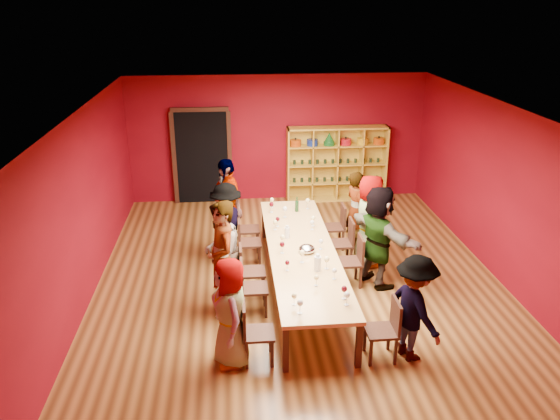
% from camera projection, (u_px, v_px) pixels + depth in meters
% --- Properties ---
extents(room_shell, '(7.10, 9.10, 3.04)m').
position_uv_depth(room_shell, '(302.00, 207.00, 8.79)').
color(room_shell, brown).
rests_on(room_shell, ground).
extents(tasting_table, '(1.10, 4.50, 0.75)m').
position_uv_depth(tasting_table, '(302.00, 251.00, 9.08)').
color(tasting_table, tan).
rests_on(tasting_table, ground).
extents(doorway, '(1.40, 0.17, 2.30)m').
position_uv_depth(doorway, '(202.00, 156.00, 12.88)').
color(doorway, black).
rests_on(doorway, ground).
extents(shelving_unit, '(2.40, 0.40, 1.80)m').
position_uv_depth(shelving_unit, '(336.00, 160.00, 13.10)').
color(shelving_unit, gold).
rests_on(shelving_unit, ground).
extents(chair_person_left_0, '(0.42, 0.42, 0.89)m').
position_uv_depth(chair_person_left_0, '(253.00, 330.00, 7.32)').
color(chair_person_left_0, black).
rests_on(chair_person_left_0, ground).
extents(person_left_0, '(0.57, 0.83, 1.55)m').
position_uv_depth(person_left_0, '(230.00, 313.00, 7.19)').
color(person_left_0, silver).
rests_on(person_left_0, ground).
extents(chair_person_left_1, '(0.42, 0.42, 0.89)m').
position_uv_depth(chair_person_left_1, '(249.00, 285.00, 8.45)').
color(chair_person_left_1, black).
rests_on(chair_person_left_1, ground).
extents(person_left_1, '(0.67, 0.80, 1.88)m').
position_uv_depth(person_left_1, '(222.00, 260.00, 8.25)').
color(person_left_1, '#15193A').
rests_on(person_left_1, ground).
extents(chair_person_left_2, '(0.42, 0.42, 0.89)m').
position_uv_depth(chair_person_left_2, '(248.00, 268.00, 8.95)').
color(chair_person_left_2, black).
rests_on(chair_person_left_2, ground).
extents(person_left_2, '(0.63, 0.89, 1.66)m').
position_uv_depth(person_left_2, '(221.00, 251.00, 8.79)').
color(person_left_2, '#121734').
rests_on(person_left_2, ground).
extents(chair_person_left_3, '(0.42, 0.42, 0.89)m').
position_uv_depth(chair_person_left_3, '(245.00, 240.00, 10.00)').
color(chair_person_left_3, black).
rests_on(chair_person_left_3, ground).
extents(person_left_3, '(0.79, 1.11, 1.59)m').
position_uv_depth(person_left_3, '(227.00, 225.00, 9.86)').
color(person_left_3, '#5F86C4').
rests_on(person_left_3, ground).
extents(chair_person_left_4, '(0.42, 0.42, 0.89)m').
position_uv_depth(chair_person_left_4, '(244.00, 226.00, 10.57)').
color(chair_person_left_4, black).
rests_on(chair_person_left_4, ground).
extents(person_left_4, '(0.91, 1.20, 1.87)m').
position_uv_depth(person_left_4, '(227.00, 206.00, 10.39)').
color(person_left_4, '#5681B1').
rests_on(person_left_4, ground).
extents(chair_person_right_0, '(0.42, 0.42, 0.89)m').
position_uv_depth(chair_person_right_0, '(387.00, 327.00, 7.39)').
color(chair_person_right_0, black).
rests_on(chair_person_right_0, ground).
extents(person_right_0, '(0.71, 1.07, 1.53)m').
position_uv_depth(person_right_0, '(415.00, 308.00, 7.32)').
color(person_right_0, white).
rests_on(person_right_0, ground).
extents(chair_person_right_2, '(0.42, 0.42, 0.89)m').
position_uv_depth(chair_person_right_2, '(354.00, 258.00, 9.30)').
color(chair_person_right_2, black).
rests_on(chair_person_right_2, ground).
extents(person_right_2, '(1.13, 1.70, 1.78)m').
position_uv_depth(person_right_2, '(378.00, 236.00, 9.19)').
color(person_right_2, '#141B37').
rests_on(person_right_2, ground).
extents(chair_person_right_3, '(0.42, 0.42, 0.89)m').
position_uv_depth(chair_person_right_3, '(345.00, 240.00, 9.98)').
color(chair_person_right_3, black).
rests_on(chair_person_right_3, ground).
extents(person_right_3, '(0.47, 0.85, 1.72)m').
position_uv_depth(person_right_3, '(369.00, 221.00, 9.88)').
color(person_right_3, '#5F8DC3').
rests_on(person_right_3, ground).
extents(chair_person_right_4, '(0.42, 0.42, 0.89)m').
position_uv_depth(chair_person_right_4, '(337.00, 224.00, 10.68)').
color(chair_person_right_4, black).
rests_on(chair_person_right_4, ground).
extents(person_right_4, '(0.56, 0.66, 1.56)m').
position_uv_depth(person_right_4, '(356.00, 210.00, 10.61)').
color(person_right_4, beige).
rests_on(person_right_4, ground).
extents(wine_glass_0, '(0.08, 0.08, 0.21)m').
position_uv_depth(wine_glass_0, '(300.00, 303.00, 7.17)').
color(wine_glass_0, white).
rests_on(wine_glass_0, tasting_table).
extents(wine_glass_1, '(0.08, 0.08, 0.21)m').
position_uv_depth(wine_glass_1, '(344.00, 289.00, 7.51)').
color(wine_glass_1, white).
rests_on(wine_glass_1, tasting_table).
extents(wine_glass_2, '(0.07, 0.07, 0.18)m').
position_uv_depth(wine_glass_2, '(294.00, 296.00, 7.38)').
color(wine_glass_2, white).
rests_on(wine_glass_2, tasting_table).
extents(wine_glass_3, '(0.07, 0.07, 0.18)m').
position_uv_depth(wine_glass_3, '(321.00, 242.00, 9.00)').
color(wine_glass_3, white).
rests_on(wine_glass_3, tasting_table).
extents(wine_glass_4, '(0.08, 0.08, 0.19)m').
position_uv_depth(wine_glass_4, '(275.00, 223.00, 9.74)').
color(wine_glass_4, white).
rests_on(wine_glass_4, tasting_table).
extents(wine_glass_5, '(0.08, 0.08, 0.21)m').
position_uv_depth(wine_glass_5, '(347.00, 295.00, 7.36)').
color(wine_glass_5, white).
rests_on(wine_glass_5, tasting_table).
extents(wine_glass_6, '(0.08, 0.08, 0.21)m').
position_uv_depth(wine_glass_6, '(282.00, 245.00, 8.85)').
color(wine_glass_6, white).
rests_on(wine_glass_6, tasting_table).
extents(wine_glass_7, '(0.07, 0.07, 0.18)m').
position_uv_depth(wine_glass_7, '(334.00, 271.00, 8.05)').
color(wine_glass_7, white).
rests_on(wine_glass_7, tasting_table).
extents(wine_glass_8, '(0.09, 0.09, 0.21)m').
position_uv_depth(wine_glass_8, '(271.00, 205.00, 10.52)').
color(wine_glass_8, white).
rests_on(wine_glass_8, tasting_table).
extents(wine_glass_9, '(0.07, 0.07, 0.18)m').
position_uv_depth(wine_glass_9, '(316.00, 278.00, 7.86)').
color(wine_glass_9, white).
rests_on(wine_glass_9, tasting_table).
extents(wine_glass_10, '(0.07, 0.07, 0.18)m').
position_uv_depth(wine_glass_10, '(287.00, 263.00, 8.30)').
color(wine_glass_10, white).
rests_on(wine_glass_10, tasting_table).
extents(wine_glass_11, '(0.09, 0.09, 0.21)m').
position_uv_depth(wine_glass_11, '(327.00, 260.00, 8.34)').
color(wine_glass_11, white).
rests_on(wine_glass_11, tasting_table).
extents(wine_glass_12, '(0.08, 0.08, 0.19)m').
position_uv_depth(wine_glass_12, '(278.00, 219.00, 9.88)').
color(wine_glass_12, white).
rests_on(wine_glass_12, tasting_table).
extents(wine_glass_13, '(0.09, 0.09, 0.22)m').
position_uv_depth(wine_glass_13, '(285.00, 209.00, 10.28)').
color(wine_glass_13, white).
rests_on(wine_glass_13, tasting_table).
extents(wine_glass_14, '(0.09, 0.09, 0.22)m').
position_uv_depth(wine_glass_14, '(308.00, 201.00, 10.69)').
color(wine_glass_14, white).
rests_on(wine_glass_14, tasting_table).
extents(wine_glass_15, '(0.08, 0.08, 0.20)m').
position_uv_depth(wine_glass_15, '(313.00, 219.00, 9.90)').
color(wine_glass_15, white).
rests_on(wine_glass_15, tasting_table).
extents(wine_glass_16, '(0.07, 0.07, 0.18)m').
position_uv_depth(wine_glass_16, '(312.00, 223.00, 9.75)').
color(wine_glass_16, white).
rests_on(wine_glass_16, tasting_table).
extents(wine_glass_17, '(0.08, 0.08, 0.21)m').
position_uv_depth(wine_glass_17, '(283.00, 238.00, 9.11)').
color(wine_glass_17, white).
rests_on(wine_glass_17, tasting_table).
extents(wine_glass_18, '(0.08, 0.08, 0.20)m').
position_uv_depth(wine_glass_18, '(272.00, 200.00, 10.78)').
color(wine_glass_18, white).
rests_on(wine_glass_18, tasting_table).
extents(wine_glass_19, '(0.09, 0.09, 0.22)m').
position_uv_depth(wine_glass_19, '(302.00, 253.00, 8.54)').
color(wine_glass_19, white).
rests_on(wine_glass_19, tasting_table).
extents(spittoon_bowl, '(0.27, 0.27, 0.15)m').
position_uv_depth(spittoon_bowl, '(307.00, 249.00, 8.91)').
color(spittoon_bowl, '#ACAEB3').
rests_on(spittoon_bowl, tasting_table).
extents(carafe_a, '(0.10, 0.10, 0.23)m').
position_uv_depth(carafe_a, '(287.00, 232.00, 9.44)').
color(carafe_a, white).
rests_on(carafe_a, tasting_table).
extents(carafe_b, '(0.13, 0.13, 0.28)m').
position_uv_depth(carafe_b, '(318.00, 263.00, 8.30)').
color(carafe_b, white).
rests_on(carafe_b, tasting_table).
extents(wine_bottle, '(0.08, 0.08, 0.30)m').
position_uv_depth(wine_bottle, '(297.00, 206.00, 10.58)').
color(wine_bottle, '#123419').
rests_on(wine_bottle, tasting_table).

